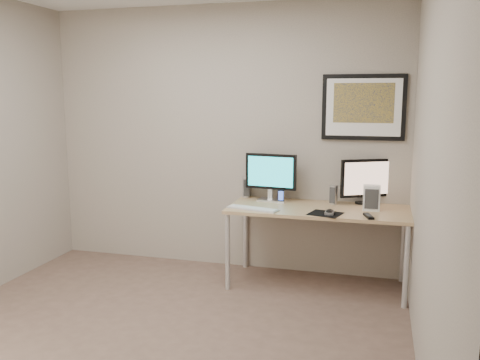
{
  "coord_description": "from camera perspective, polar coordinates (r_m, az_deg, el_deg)",
  "views": [
    {
      "loc": [
        1.51,
        -3.13,
        1.73
      ],
      "look_at": [
        0.34,
        1.1,
        0.99
      ],
      "focal_mm": 38.0,
      "sensor_mm": 36.0,
      "label": 1
    }
  ],
  "objects": [
    {
      "name": "desk",
      "position": [
        4.64,
        8.76,
        -3.9
      ],
      "size": [
        1.6,
        0.7,
        0.73
      ],
      "color": "olive",
      "rests_on": "floor"
    },
    {
      "name": "phone_dock",
      "position": [
        4.77,
        4.61,
        -1.84
      ],
      "size": [
        0.07,
        0.07,
        0.13
      ],
      "primitive_type": "cube",
      "rotation": [
        0.0,
        0.0,
        0.17
      ],
      "color": "black",
      "rests_on": "desk"
    },
    {
      "name": "room",
      "position": [
        3.89,
        -7.46,
        8.15
      ],
      "size": [
        3.6,
        3.6,
        3.6
      ],
      "color": "white",
      "rests_on": "ground"
    },
    {
      "name": "mousepad",
      "position": [
        4.4,
        9.55,
        -3.75
      ],
      "size": [
        0.31,
        0.29,
        0.0
      ],
      "primitive_type": "cube",
      "rotation": [
        0.0,
        0.0,
        -0.25
      ],
      "color": "black",
      "rests_on": "desk"
    },
    {
      "name": "remote",
      "position": [
        4.35,
        14.23,
        -3.93
      ],
      "size": [
        0.1,
        0.19,
        0.02
      ],
      "primitive_type": "cube",
      "rotation": [
        0.0,
        0.0,
        0.29
      ],
      "color": "black",
      "rests_on": "desk"
    },
    {
      "name": "keyboard",
      "position": [
        4.51,
        1.42,
        -3.22
      ],
      "size": [
        0.49,
        0.23,
        0.02
      ],
      "primitive_type": "cube",
      "rotation": [
        0.0,
        0.0,
        -0.24
      ],
      "color": "#BABABF",
      "rests_on": "desk"
    },
    {
      "name": "speaker_left",
      "position": [
        5.03,
        0.7,
        -0.8
      ],
      "size": [
        0.1,
        0.1,
        0.2
      ],
      "primitive_type": "cylinder",
      "rotation": [
        0.0,
        0.0,
        0.37
      ],
      "color": "#BABAC0",
      "rests_on": "desk"
    },
    {
      "name": "speaker_right",
      "position": [
        4.79,
        10.48,
        -1.63
      ],
      "size": [
        0.09,
        0.09,
        0.18
      ],
      "primitive_type": "cylinder",
      "rotation": [
        0.0,
        0.0,
        -0.25
      ],
      "color": "#BABAC0",
      "rests_on": "desk"
    },
    {
      "name": "fan_unit",
      "position": [
        4.6,
        14.55,
        -1.96
      ],
      "size": [
        0.15,
        0.11,
        0.22
      ],
      "primitive_type": "cube",
      "rotation": [
        0.0,
        0.0,
        0.03
      ],
      "color": "silver",
      "rests_on": "desk"
    },
    {
      "name": "monitor_large",
      "position": [
        4.83,
        3.47,
        0.57
      ],
      "size": [
        0.5,
        0.18,
        0.45
      ],
      "rotation": [
        0.0,
        0.0,
        -0.11
      ],
      "color": "#BABAC0",
      "rests_on": "desk"
    },
    {
      "name": "monitor_tv",
      "position": [
        4.82,
        14.21,
        -0.02
      ],
      "size": [
        0.49,
        0.28,
        0.42
      ],
      "rotation": [
        0.0,
        0.0,
        0.49
      ],
      "color": "black",
      "rests_on": "desk"
    },
    {
      "name": "floor",
      "position": [
        3.89,
        -9.6,
        -17.09
      ],
      "size": [
        3.6,
        3.6,
        0.0
      ],
      "primitive_type": "plane",
      "color": "brown",
      "rests_on": "ground"
    },
    {
      "name": "framed_art",
      "position": [
        4.82,
        13.69,
        7.95
      ],
      "size": [
        0.75,
        0.04,
        0.6
      ],
      "color": "black",
      "rests_on": "room"
    },
    {
      "name": "mouse",
      "position": [
        4.38,
        10.03,
        -3.51
      ],
      "size": [
        0.07,
        0.12,
        0.04
      ],
      "primitive_type": "ellipsoid",
      "rotation": [
        0.0,
        0.0,
        -0.02
      ],
      "color": "black",
      "rests_on": "mousepad"
    }
  ]
}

